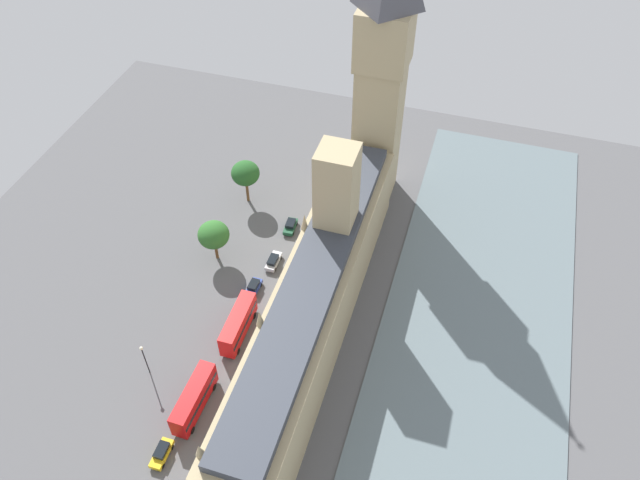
{
  "coord_description": "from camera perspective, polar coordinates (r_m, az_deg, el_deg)",
  "views": [
    {
      "loc": [
        -20.59,
        56.93,
        83.94
      ],
      "look_at": [
        1.0,
        -13.01,
        7.88
      ],
      "focal_mm": 34.88,
      "sensor_mm": 36.0,
      "label": 1
    }
  ],
  "objects": [
    {
      "name": "street_lamp_slot_10",
      "position": [
        98.48,
        -15.87,
        -10.14
      ],
      "size": [
        0.56,
        0.56,
        6.84
      ],
      "color": "black",
      "rests_on": "ground"
    },
    {
      "name": "ground_plane",
      "position": [
        103.49,
        -1.61,
        -8.13
      ],
      "size": [
        136.2,
        136.2,
        0.0
      ],
      "primitive_type": "plane",
      "color": "#565659"
    },
    {
      "name": "clock_tower",
      "position": [
        110.42,
        5.77,
        16.05
      ],
      "size": [
        9.06,
        9.06,
        56.16
      ],
      "color": "tan",
      "rests_on": "ground"
    },
    {
      "name": "car_silver_opposite_hall",
      "position": [
        112.01,
        -4.3,
        -1.93
      ],
      "size": [
        1.87,
        4.55,
        1.74
      ],
      "rotation": [
        0.0,
        0.0,
        3.14
      ],
      "color": "#B7B7BC",
      "rests_on": "ground"
    },
    {
      "name": "double_decker_bus_corner",
      "position": [
        101.63,
        -7.51,
        -7.62
      ],
      "size": [
        2.79,
        10.54,
        4.75
      ],
      "rotation": [
        0.0,
        0.0,
        0.02
      ],
      "color": "red",
      "rests_on": "ground"
    },
    {
      "name": "car_dark_green_near_tower",
      "position": [
        118.02,
        -2.73,
        1.31
      ],
      "size": [
        2.18,
        4.36,
        1.74
      ],
      "rotation": [
        0.0,
        0.0,
        0.06
      ],
      "color": "#19472D",
      "rests_on": "ground"
    },
    {
      "name": "car_yellow_cab_midblock",
      "position": [
        94.24,
        -14.33,
        -18.4
      ],
      "size": [
        1.9,
        4.49,
        1.74
      ],
      "rotation": [
        0.0,
        0.0,
        0.01
      ],
      "color": "gold",
      "rests_on": "ground"
    },
    {
      "name": "plane_tree_kerbside",
      "position": [
        110.78,
        -9.74,
        0.47
      ],
      "size": [
        5.6,
        5.6,
        8.31
      ],
      "color": "brown",
      "rests_on": "ground"
    },
    {
      "name": "river_thames",
      "position": [
        101.54,
        13.46,
        -11.55
      ],
      "size": [
        30.42,
        122.58,
        0.25
      ],
      "primitive_type": "cube",
      "color": "slate",
      "rests_on": "ground"
    },
    {
      "name": "double_decker_bus_by_river_gate",
      "position": [
        95.24,
        -11.48,
        -14.09
      ],
      "size": [
        2.81,
        10.55,
        4.75
      ],
      "rotation": [
        0.0,
        0.0,
        3.12
      ],
      "color": "#B20C0F",
      "rests_on": "ground"
    },
    {
      "name": "plane_tree_leading",
      "position": [
        120.66,
        -6.86,
        6.09
      ],
      "size": [
        5.5,
        5.5,
        9.37
      ],
      "color": "brown",
      "rests_on": "ground"
    },
    {
      "name": "car_blue_far_end",
      "position": [
        108.32,
        -6.12,
        -4.33
      ],
      "size": [
        1.95,
        4.22,
        1.74
      ],
      "rotation": [
        0.0,
        0.0,
        -0.03
      ],
      "color": "navy",
      "rests_on": "ground"
    },
    {
      "name": "pedestrian_trailing",
      "position": [
        117.38,
        -1.03,
        0.91
      ],
      "size": [
        0.63,
        0.62,
        1.5
      ],
      "rotation": [
        0.0,
        0.0,
        5.49
      ],
      "color": "gray",
      "rests_on": "ground"
    },
    {
      "name": "pedestrian_under_trees",
      "position": [
        122.35,
        0.36,
        3.21
      ],
      "size": [
        0.44,
        0.54,
        1.49
      ],
      "rotation": [
        0.0,
        0.0,
        6.23
      ],
      "color": "black",
      "rests_on": "ground"
    },
    {
      "name": "parliament_building",
      "position": [
        97.51,
        -0.37,
        -5.18
      ],
      "size": [
        10.28,
        66.2,
        28.52
      ],
      "color": "tan",
      "rests_on": "ground"
    }
  ]
}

